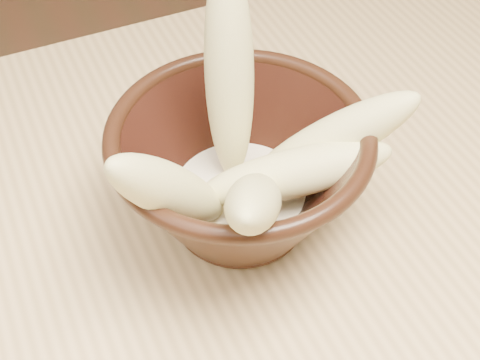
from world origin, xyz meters
The scene contains 8 objects.
table centered at (0.00, 0.00, 0.67)m, with size 1.20×0.80×0.75m.
bowl centered at (-0.17, 0.08, 0.81)m, with size 0.20×0.20×0.11m.
milk_puddle centered at (-0.17, 0.08, 0.79)m, with size 0.11×0.11×0.02m, color beige.
banana_upright centered at (-0.16, 0.12, 0.88)m, with size 0.04×0.04×0.18m, color #D2C87C.
banana_left centered at (-0.23, 0.05, 0.85)m, with size 0.04×0.04×0.15m, color #D2C87C.
banana_right centered at (-0.10, 0.06, 0.84)m, with size 0.04×0.04×0.15m, color #D2C87C.
banana_across centered at (-0.14, 0.05, 0.83)m, with size 0.04×0.04×0.15m, color #D2C87C.
banana_front centered at (-0.18, 0.02, 0.85)m, with size 0.04×0.04×0.17m, color #D2C87C.
Camera 1 is at (-0.31, -0.25, 1.19)m, focal length 50.00 mm.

